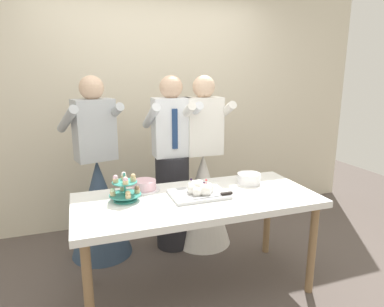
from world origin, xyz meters
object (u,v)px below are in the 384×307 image
Objects in this scene: main_cake_tray at (199,190)px; person_groom at (172,173)px; person_guest at (99,195)px; person_bride at (203,187)px; plate_stack at (249,178)px; round_cake at (144,186)px; cupcake_stand at (125,189)px; dessert_table at (197,206)px.

person_groom is at bearing 90.73° from main_cake_tray.
person_bride is at bearing -5.92° from person_guest.
person_guest is at bearing 174.08° from person_bride.
round_cake is at bearing 171.81° from plate_stack.
plate_stack is at bearing 2.62° from cupcake_stand.
person_guest is at bearing 121.47° from round_cake.
main_cake_tray is at bearing -34.97° from round_cake.
round_cake is at bearing -128.04° from person_groom.
person_bride reaches higher than dessert_table.
person_groom and person_guest have the same top height.
cupcake_stand is at bearing -144.28° from person_bride.
plate_stack is (0.52, 0.16, 0.12)m from dessert_table.
main_cake_tray is 0.26× the size of person_groom.
person_guest reaches higher than round_cake.
person_groom reaches higher than main_cake_tray.
plate_stack is at bearing 16.88° from dessert_table.
plate_stack is 0.82× the size of round_cake.
person_groom is 1.00× the size of person_bride.
dessert_table is 0.74m from person_groom.
main_cake_tray is 0.78m from person_bride.
person_bride and person_guest have the same top height.
person_groom is (-0.50, 0.58, -0.07)m from plate_stack.
person_bride is 1.00× the size of person_guest.
person_guest reaches higher than main_cake_tray.
round_cake reaches higher than dessert_table.
cupcake_stand is 0.55m from main_cake_tray.
person_bride is at bearing 65.83° from dessert_table.
person_groom reaches higher than plate_stack.
round_cake is at bearing -58.53° from person_guest.
person_bride is at bearing 66.69° from main_cake_tray.
round_cake is (0.17, 0.17, -0.05)m from cupcake_stand.
person_guest is (-0.69, 0.79, -0.23)m from main_cake_tray.
person_guest is (-0.68, 0.08, -0.16)m from person_groom.
person_bride reaches higher than plate_stack.
person_groom and person_bride have the same top height.
person_groom is 0.71m from person_guest.
dessert_table is 0.55m from plate_stack.
person_groom is (0.01, 0.74, 0.05)m from dessert_table.
dessert_table is 4.13× the size of main_cake_tray.
dessert_table is 1.08× the size of person_guest.
main_cake_tray is at bearing 46.47° from dessert_table.
cupcake_stand is at bearing 171.09° from main_cake_tray.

